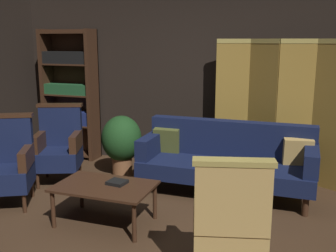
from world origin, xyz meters
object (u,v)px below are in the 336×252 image
Objects in this scene: folding_screen at (295,110)px; coffee_table at (105,189)px; velvet_couch at (227,158)px; bookshelf at (70,92)px; armchair_wing_right at (6,163)px; armchair_gilt_accent at (230,220)px; potted_plant at (122,141)px; book_black_cloth at (117,182)px; armchair_wing_left at (59,146)px.

folding_screen is 2.15× the size of coffee_table.
folding_screen is at bearing 40.31° from velvet_couch.
bookshelf is at bearing 178.22° from folding_screen.
velvet_couch reaches higher than coffee_table.
folding_screen is 3.62m from armchair_wing_right.
potted_plant is (-1.90, 1.96, 0.00)m from armchair_gilt_accent.
folding_screen is at bearing -1.78° from bookshelf.
coffee_table is 1.53m from potted_plant.
armchair_gilt_accent is at bearing -24.95° from book_black_cloth.
armchair_wing_left is at bearing 146.23° from book_black_cloth.
coffee_table is 0.96× the size of armchair_gilt_accent.
bookshelf is 11.07× the size of book_black_cloth.
armchair_gilt_accent and armchair_wing_left have the same top height.
book_black_cloth is at bearing -132.30° from folding_screen.
velvet_couch reaches higher than potted_plant.
armchair_wing_right is 1.22× the size of potted_plant.
bookshelf is at bearing 164.61° from velvet_couch.
armchair_wing_left and armchair_wing_right have the same top height.
folding_screen reaches higher than velvet_couch.
armchair_wing_right is (-2.71, 0.61, 0.00)m from armchair_gilt_accent.
armchair_wing_right is at bearing 179.54° from book_black_cloth.
potted_plant is (-1.53, 0.16, 0.04)m from velvet_couch.
velvet_couch is at bearing 101.62° from armchair_gilt_accent.
armchair_wing_left is 5.61× the size of book_black_cloth.
velvet_couch is 2.04× the size of armchair_gilt_accent.
armchair_wing_right reaches higher than book_black_cloth.
armchair_gilt_accent is 2.73m from potted_plant.
bookshelf reaches higher than armchair_gilt_accent.
book_black_cloth is at bearing -47.47° from bookshelf.
armchair_wing_right is at bearing -149.48° from folding_screen.
coffee_table is 5.40× the size of book_black_cloth.
armchair_wing_left is (-1.18, 0.94, 0.12)m from coffee_table.
folding_screen is 1.12m from velvet_couch.
coffee_table is at bearing -3.82° from armchair_wing_right.
armchair_wing_right is at bearing -121.16° from potted_plant.
armchair_wing_right is (-1.32, 0.09, 0.12)m from coffee_table.
bookshelf is at bearing 140.38° from armchair_gilt_accent.
potted_plant is 1.49m from book_black_cloth.
potted_plant reaches higher than book_black_cloth.
armchair_wing_right reaches higher than potted_plant.
bookshelf reaches higher than potted_plant.
folding_screen is 1.02× the size of velvet_couch.
coffee_table is at bearing -70.85° from potted_plant.
coffee_table is 1.17× the size of potted_plant.
potted_plant is (0.69, 0.50, 0.00)m from armchair_wing_left.
velvet_couch is 2.04× the size of armchair_wing_right.
velvet_couch is 1.84m from armchair_gilt_accent.
potted_plant is at bearing -26.24° from bookshelf.
folding_screen reaches higher than armchair_gilt_accent.
armchair_wing_right is (-2.34, -1.19, 0.04)m from velvet_couch.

